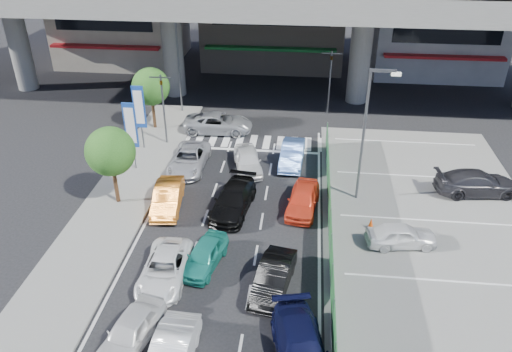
# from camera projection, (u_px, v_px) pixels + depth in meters

# --- Properties ---
(ground) EXTENTS (120.00, 120.00, 0.00)m
(ground) POSITION_uv_depth(u_px,v_px,m) (225.00, 253.00, 25.40)
(ground) COLOR black
(ground) RESTS_ON ground
(parking_lot) EXTENTS (12.00, 28.00, 0.06)m
(parking_lot) POSITION_uv_depth(u_px,v_px,m) (438.00, 243.00, 26.08)
(parking_lot) COLOR slate
(parking_lot) RESTS_ON ground
(sidewalk_left) EXTENTS (4.00, 30.00, 0.12)m
(sidewalk_left) POSITION_uv_depth(u_px,v_px,m) (119.00, 202.00, 29.46)
(sidewalk_left) COLOR slate
(sidewalk_left) RESTS_ON ground
(fence_run) EXTENTS (0.16, 22.00, 1.80)m
(fence_run) POSITION_uv_depth(u_px,v_px,m) (330.00, 234.00, 25.31)
(fence_run) COLOR #1C5327
(fence_run) RESTS_ON ground
(building_east) EXTENTS (12.00, 10.90, 12.00)m
(building_east) POSITION_uv_depth(u_px,v_px,m) (438.00, 9.00, 48.43)
(building_east) COLOR gray
(building_east) RESTS_ON ground
(traffic_light_left) EXTENTS (1.60, 1.24, 5.20)m
(traffic_light_left) POSITION_uv_depth(u_px,v_px,m) (162.00, 92.00, 34.33)
(traffic_light_left) COLOR #595B60
(traffic_light_left) RESTS_ON ground
(traffic_light_right) EXTENTS (1.60, 1.24, 5.20)m
(traffic_light_right) POSITION_uv_depth(u_px,v_px,m) (331.00, 67.00, 39.27)
(traffic_light_right) COLOR #595B60
(traffic_light_right) RESTS_ON ground
(street_lamp_right) EXTENTS (1.65, 0.22, 8.00)m
(street_lamp_right) POSITION_uv_depth(u_px,v_px,m) (368.00, 125.00, 27.51)
(street_lamp_right) COLOR #595B60
(street_lamp_right) RESTS_ON ground
(street_lamp_left) EXTENTS (1.65, 0.22, 8.00)m
(street_lamp_left) POSITION_uv_depth(u_px,v_px,m) (180.00, 55.00, 39.09)
(street_lamp_left) COLOR #595B60
(street_lamp_left) RESTS_ON ground
(signboard_near) EXTENTS (0.80, 0.14, 4.70)m
(signboard_near) POSITION_uv_depth(u_px,v_px,m) (131.00, 127.00, 31.41)
(signboard_near) COLOR #595B60
(signboard_near) RESTS_ON ground
(signboard_far) EXTENTS (0.80, 0.14, 4.70)m
(signboard_far) POSITION_uv_depth(u_px,v_px,m) (139.00, 109.00, 34.03)
(signboard_far) COLOR #595B60
(signboard_far) RESTS_ON ground
(tree_near) EXTENTS (2.80, 2.80, 4.80)m
(tree_near) POSITION_uv_depth(u_px,v_px,m) (110.00, 152.00, 27.80)
(tree_near) COLOR #382314
(tree_near) RESTS_ON ground
(tree_far) EXTENTS (2.80, 2.80, 4.80)m
(tree_far) POSITION_uv_depth(u_px,v_px,m) (151.00, 87.00, 36.91)
(tree_far) COLOR #382314
(tree_far) RESTS_ON ground
(van_white_back_left) EXTENTS (2.37, 4.10, 1.31)m
(van_white_back_left) POSITION_uv_depth(u_px,v_px,m) (131.00, 331.00, 20.08)
(van_white_back_left) COLOR silver
(van_white_back_left) RESTS_ON ground
(minivan_navy_back) EXTENTS (2.93, 5.06, 1.38)m
(minivan_navy_back) POSITION_uv_depth(u_px,v_px,m) (301.00, 349.00, 19.25)
(minivan_navy_back) COLOR black
(minivan_navy_back) RESTS_ON ground
(sedan_white_mid_left) EXTENTS (2.14, 4.47, 1.23)m
(sedan_white_mid_left) POSITION_uv_depth(u_px,v_px,m) (165.00, 269.00, 23.43)
(sedan_white_mid_left) COLOR white
(sedan_white_mid_left) RESTS_ON ground
(taxi_teal_mid) EXTENTS (2.16, 3.83, 1.23)m
(taxi_teal_mid) POSITION_uv_depth(u_px,v_px,m) (205.00, 255.00, 24.30)
(taxi_teal_mid) COLOR #1F8979
(taxi_teal_mid) RESTS_ON ground
(hatch_black_mid_right) EXTENTS (2.08, 4.21, 1.33)m
(hatch_black_mid_right) POSITION_uv_depth(u_px,v_px,m) (273.00, 278.00, 22.82)
(hatch_black_mid_right) COLOR black
(hatch_black_mid_right) RESTS_ON ground
(taxi_orange_left) EXTENTS (1.93, 4.33, 1.38)m
(taxi_orange_left) POSITION_uv_depth(u_px,v_px,m) (168.00, 197.00, 28.71)
(taxi_orange_left) COLOR orange
(taxi_orange_left) RESTS_ON ground
(sedan_black_mid) EXTENTS (2.51, 4.96, 1.38)m
(sedan_black_mid) POSITION_uv_depth(u_px,v_px,m) (233.00, 200.00, 28.44)
(sedan_black_mid) COLOR black
(sedan_black_mid) RESTS_ON ground
(taxi_orange_right) EXTENTS (2.13, 4.22, 1.38)m
(taxi_orange_right) POSITION_uv_depth(u_px,v_px,m) (303.00, 199.00, 28.53)
(taxi_orange_right) COLOR red
(taxi_orange_right) RESTS_ON ground
(wagon_silver_front_left) EXTENTS (2.22, 4.79, 1.33)m
(wagon_silver_front_left) POSITION_uv_depth(u_px,v_px,m) (189.00, 159.00, 32.81)
(wagon_silver_front_left) COLOR #A1A2A8
(wagon_silver_front_left) RESTS_ON ground
(sedan_white_front_mid) EXTENTS (2.56, 4.32, 1.38)m
(sedan_white_front_mid) POSITION_uv_depth(u_px,v_px,m) (248.00, 160.00, 32.62)
(sedan_white_front_mid) COLOR silver
(sedan_white_front_mid) RESTS_ON ground
(kei_truck_front_right) EXTENTS (1.67, 4.26, 1.38)m
(kei_truck_front_right) POSITION_uv_depth(u_px,v_px,m) (292.00, 154.00, 33.36)
(kei_truck_front_right) COLOR #547DCB
(kei_truck_front_right) RESTS_ON ground
(crossing_wagon_silver) EXTENTS (5.24, 2.57, 1.43)m
(crossing_wagon_silver) POSITION_uv_depth(u_px,v_px,m) (218.00, 123.00, 37.74)
(crossing_wagon_silver) COLOR #9C9EA2
(crossing_wagon_silver) RESTS_ON ground
(parked_sedan_white) EXTENTS (3.78, 1.94, 1.23)m
(parked_sedan_white) POSITION_uv_depth(u_px,v_px,m) (401.00, 235.00, 25.59)
(parked_sedan_white) COLOR silver
(parked_sedan_white) RESTS_ON parking_lot
(parked_sedan_dgrey) EXTENTS (5.15, 2.55, 1.44)m
(parked_sedan_dgrey) POSITION_uv_depth(u_px,v_px,m) (477.00, 183.00, 29.95)
(parked_sedan_dgrey) COLOR #2A292E
(parked_sedan_dgrey) RESTS_ON parking_lot
(traffic_cone) EXTENTS (0.38, 0.38, 0.66)m
(traffic_cone) POSITION_uv_depth(u_px,v_px,m) (371.00, 224.00, 26.98)
(traffic_cone) COLOR #F74E0D
(traffic_cone) RESTS_ON parking_lot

